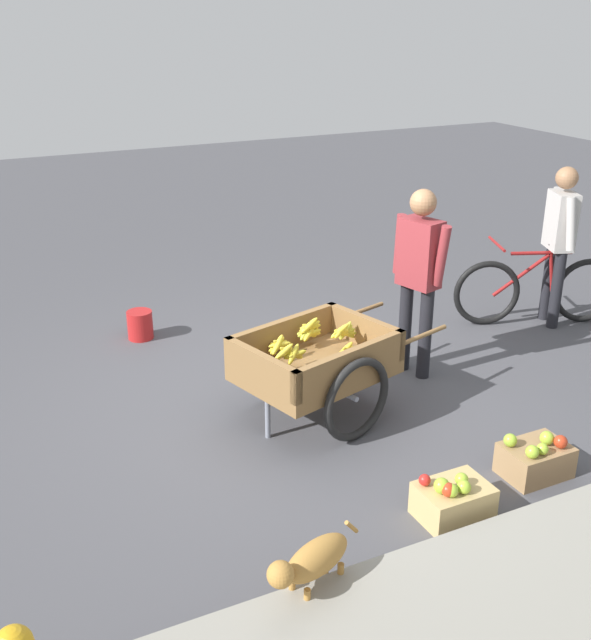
{
  "coord_description": "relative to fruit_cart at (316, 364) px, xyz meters",
  "views": [
    {
      "loc": [
        2.25,
        4.87,
        2.93
      ],
      "look_at": [
        -0.05,
        0.12,
        0.75
      ],
      "focal_mm": 42.74,
      "sensor_mm": 36.0,
      "label": 1
    }
  ],
  "objects": [
    {
      "name": "ground_plane",
      "position": [
        0.14,
        -0.29,
        -0.44
      ],
      "size": [
        24.0,
        24.0,
        0.0
      ],
      "primitive_type": "plane",
      "color": "#47474C"
    },
    {
      "name": "fruit_cart",
      "position": [
        0.0,
        0.0,
        0.0
      ],
      "size": [
        1.79,
        1.18,
        0.72
      ],
      "color": "olive",
      "rests_on": "ground"
    },
    {
      "name": "vendor_person",
      "position": [
        -1.1,
        -0.3,
        0.52
      ],
      "size": [
        0.28,
        0.55,
        1.6
      ],
      "color": "black",
      "rests_on": "ground"
    },
    {
      "name": "bicycle",
      "position": [
        -2.81,
        -0.7,
        -0.09
      ],
      "size": [
        1.56,
        0.72,
        0.85
      ],
      "color": "black",
      "rests_on": "ground"
    },
    {
      "name": "cyclist_person",
      "position": [
        -2.95,
        -0.65,
        0.49
      ],
      "size": [
        0.31,
        0.55,
        1.56
      ],
      "color": "black",
      "rests_on": "ground"
    },
    {
      "name": "dog",
      "position": [
        0.94,
        1.77,
        -0.17
      ],
      "size": [
        0.64,
        0.33,
        0.4
      ],
      "color": "#AD7A38",
      "rests_on": "ground"
    },
    {
      "name": "plastic_bucket",
      "position": [
        0.82,
        -2.05,
        -0.3
      ],
      "size": [
        0.24,
        0.24,
        0.27
      ],
      "primitive_type": "cylinder",
      "color": "#B21E1E",
      "rests_on": "ground"
    },
    {
      "name": "apple_crate",
      "position": [
        -0.18,
        1.5,
        -0.31
      ],
      "size": [
        0.44,
        0.32,
        0.32
      ],
      "color": "tan",
      "rests_on": "ground"
    },
    {
      "name": "mixed_fruit_crate",
      "position": [
        -0.96,
        1.36,
        -0.31
      ],
      "size": [
        0.44,
        0.32,
        0.31
      ],
      "color": "#99754C",
      "rests_on": "ground"
    }
  ]
}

